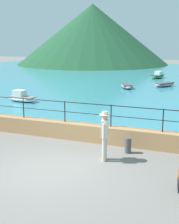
% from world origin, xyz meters
% --- Properties ---
extents(ground_plane, '(120.00, 120.00, 0.00)m').
position_xyz_m(ground_plane, '(0.00, 0.00, 0.00)').
color(ground_plane, slate).
extents(promenade_wall, '(20.00, 0.56, 0.70)m').
position_xyz_m(promenade_wall, '(0.00, 3.20, 0.35)').
color(promenade_wall, tan).
rests_on(promenade_wall, ground).
extents(railing, '(18.44, 0.04, 0.90)m').
position_xyz_m(railing, '(0.00, 3.20, 1.33)').
color(railing, black).
rests_on(railing, promenade_wall).
extents(lake_water, '(64.00, 44.32, 0.06)m').
position_xyz_m(lake_water, '(0.00, 25.84, 0.03)').
color(lake_water, teal).
rests_on(lake_water, ground).
extents(hill_main, '(26.51, 26.51, 10.28)m').
position_xyz_m(hill_main, '(-14.72, 43.25, 5.14)').
color(hill_main, '#1E4C2D').
rests_on(hill_main, ground).
extents(person_walking, '(0.38, 0.56, 1.75)m').
position_xyz_m(person_walking, '(1.35, 1.38, 0.98)').
color(person_walking, beige).
rests_on(person_walking, ground).
extents(bollard, '(0.24, 0.24, 0.58)m').
position_xyz_m(bollard, '(1.95, 2.37, 0.29)').
color(bollard, '#4C4C51').
rests_on(bollard, ground).
extents(boat_0, '(2.05, 2.40, 0.36)m').
position_xyz_m(boat_0, '(1.04, 19.59, 0.26)').
color(boat_0, gray).
rests_on(boat_0, lake_water).
extents(boat_1, '(1.76, 2.47, 0.36)m').
position_xyz_m(boat_1, '(-1.93, 17.46, 0.26)').
color(boat_1, gray).
rests_on(boat_1, lake_water).
extents(boat_2, '(2.39, 1.15, 0.76)m').
position_xyz_m(boat_2, '(-7.07, 9.10, 0.33)').
color(boat_2, white).
rests_on(boat_2, lake_water).
extents(boat_3, '(1.66, 2.47, 0.76)m').
position_xyz_m(boat_3, '(-0.48, 25.64, 0.33)').
color(boat_3, '#338C59').
rests_on(boat_3, lake_water).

